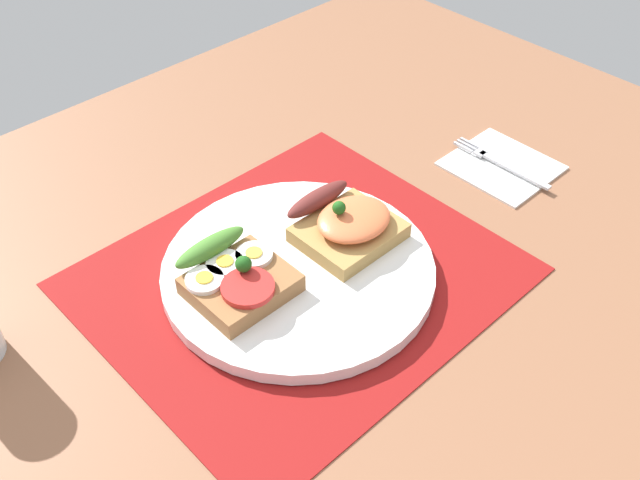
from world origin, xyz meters
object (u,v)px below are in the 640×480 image
plate (298,270)px  fork (498,162)px  sandwich_salmon (347,223)px  sandwich_egg_tomato (236,277)px  napkin (502,165)px

plate → fork: bearing=-4.9°
sandwich_salmon → sandwich_egg_tomato: bearing=171.4°
napkin → fork: bearing=135.1°
sandwich_egg_tomato → sandwich_salmon: bearing=-8.6°
plate → sandwich_egg_tomato: bearing=164.9°
sandwich_egg_tomato → sandwich_salmon: 13.15cm
sandwich_egg_tomato → fork: 36.82cm
sandwich_egg_tomato → napkin: sandwich_egg_tomato is taller
fork → sandwich_egg_tomato: bearing=173.2°
plate → fork: plate is taller
sandwich_egg_tomato → napkin: 37.23cm
sandwich_salmon → fork: (23.48, -2.37, -2.69)cm
plate → sandwich_salmon: sandwich_salmon is taller
napkin → sandwich_salmon: bearing=173.5°
sandwich_egg_tomato → fork: (36.48, -4.33, -2.46)cm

